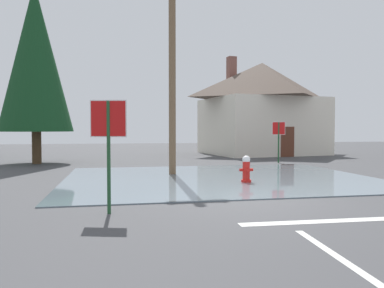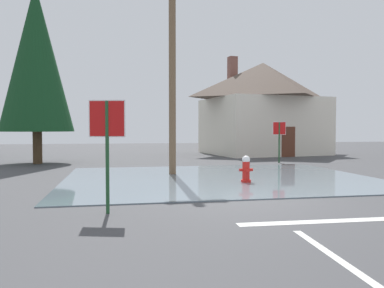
{
  "view_description": "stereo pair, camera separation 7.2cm",
  "coord_description": "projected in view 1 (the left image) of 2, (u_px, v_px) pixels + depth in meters",
  "views": [
    {
      "loc": [
        -3.61,
        -9.56,
        1.87
      ],
      "look_at": [
        -0.74,
        5.1,
        1.28
      ],
      "focal_mm": 36.23,
      "sensor_mm": 36.0,
      "label": 1
    },
    {
      "loc": [
        -3.54,
        -9.57,
        1.87
      ],
      "look_at": [
        -0.74,
        5.1,
        1.28
      ],
      "focal_mm": 36.23,
      "sensor_mm": 36.0,
      "label": 2
    }
  ],
  "objects": [
    {
      "name": "ground_plane",
      "position": [
        257.0,
        202.0,
        10.14
      ],
      "size": [
        80.0,
        80.0,
        0.1
      ],
      "primitive_type": "cube",
      "color": "#424244"
    },
    {
      "name": "pine_tree_mid_left",
      "position": [
        35.0,
        58.0,
        20.44
      ],
      "size": [
        3.82,
        3.82,
        9.56
      ],
      "color": "#4C3823",
      "rests_on": "ground"
    },
    {
      "name": "house",
      "position": [
        262.0,
        107.0,
        28.65
      ],
      "size": [
        9.32,
        8.39,
        7.25
      ],
      "color": "silver",
      "rests_on": "ground"
    },
    {
      "name": "lane_stop_bar",
      "position": [
        322.0,
        221.0,
        7.78
      ],
      "size": [
        3.45,
        0.38,
        0.01
      ],
      "primitive_type": "cube",
      "rotation": [
        0.0,
        0.0,
        -0.02
      ],
      "color": "silver",
      "rests_on": "ground"
    },
    {
      "name": "stop_sign_near",
      "position": [
        108.0,
        132.0,
        8.44
      ],
      "size": [
        0.79,
        0.24,
        2.5
      ],
      "color": "#1E4C28",
      "rests_on": "ground"
    },
    {
      "name": "fire_hydrant",
      "position": [
        246.0,
        170.0,
        13.27
      ],
      "size": [
        0.48,
        0.41,
        0.95
      ],
      "color": "red",
      "rests_on": "ground"
    },
    {
      "name": "lane_center_stripe",
      "position": [
        348.0,
        263.0,
        5.35
      ],
      "size": [
        0.39,
        3.46,
        0.01
      ],
      "primitive_type": "cube",
      "rotation": [
        0.0,
        0.0,
        1.5
      ],
      "color": "silver",
      "rests_on": "ground"
    },
    {
      "name": "utility_pole",
      "position": [
        172.0,
        63.0,
        15.48
      ],
      "size": [
        1.6,
        0.28,
        8.67
      ],
      "color": "brown",
      "rests_on": "ground"
    },
    {
      "name": "stop_sign_far",
      "position": [
        279.0,
        134.0,
        21.04
      ],
      "size": [
        0.69,
        0.19,
        2.24
      ],
      "color": "#1E4C28",
      "rests_on": "ground"
    },
    {
      "name": "flood_puddle",
      "position": [
        220.0,
        178.0,
        14.59
      ],
      "size": [
        11.38,
        9.09,
        0.03
      ],
      "primitive_type": "cube",
      "color": "slate",
      "rests_on": "ground"
    }
  ]
}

